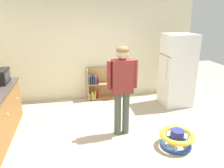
{
  "coord_description": "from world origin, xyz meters",
  "views": [
    {
      "loc": [
        -0.77,
        -3.4,
        2.25
      ],
      "look_at": [
        -0.01,
        0.39,
        0.98
      ],
      "focal_mm": 34.86,
      "sensor_mm": 36.0,
      "label": 1
    }
  ],
  "objects_px": {
    "standing_person": "(122,83)",
    "bookshelf": "(100,85)",
    "baby_walker": "(177,138)",
    "refrigerator": "(177,70)"
  },
  "relations": [
    {
      "from": "bookshelf",
      "to": "standing_person",
      "type": "relative_size",
      "value": 0.5
    },
    {
      "from": "bookshelf",
      "to": "baby_walker",
      "type": "height_order",
      "value": "bookshelf"
    },
    {
      "from": "standing_person",
      "to": "baby_walker",
      "type": "distance_m",
      "value": 1.37
    },
    {
      "from": "standing_person",
      "to": "bookshelf",
      "type": "bearing_deg",
      "value": 94.32
    },
    {
      "from": "bookshelf",
      "to": "baby_walker",
      "type": "relative_size",
      "value": 1.41
    },
    {
      "from": "bookshelf",
      "to": "baby_walker",
      "type": "distance_m",
      "value": 2.72
    },
    {
      "from": "refrigerator",
      "to": "bookshelf",
      "type": "height_order",
      "value": "refrigerator"
    },
    {
      "from": "refrigerator",
      "to": "standing_person",
      "type": "height_order",
      "value": "refrigerator"
    },
    {
      "from": "refrigerator",
      "to": "baby_walker",
      "type": "relative_size",
      "value": 2.95
    },
    {
      "from": "baby_walker",
      "to": "refrigerator",
      "type": "bearing_deg",
      "value": 64.51
    }
  ]
}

